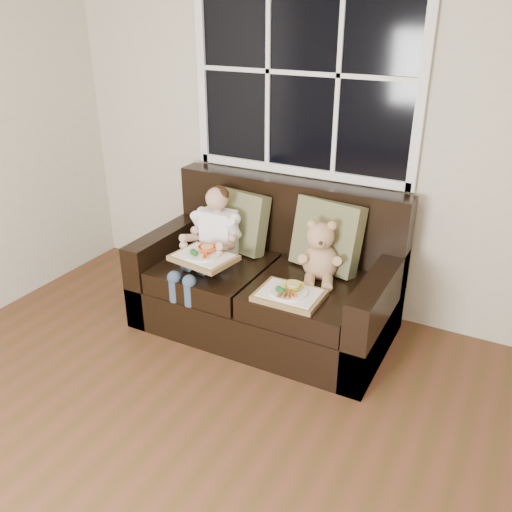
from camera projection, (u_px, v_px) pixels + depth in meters
The scene contains 9 objects.
room_walls at pixel (62, 205), 1.40m from camera, with size 4.52×5.02×2.71m.
window_back at pixel (303, 73), 3.53m from camera, with size 1.62×0.04×1.37m.
loveseat at pixel (269, 284), 3.73m from camera, with size 1.70×0.92×0.96m.
pillow_left at pixel (240, 221), 3.84m from camera, with size 0.46×0.28×0.44m.
pillow_right at pixel (327, 236), 3.55m from camera, with size 0.49×0.29×0.48m.
child at pixel (211, 237), 3.67m from camera, with size 0.34×0.58×0.77m.
teddy_bear at pixel (320, 255), 3.44m from camera, with size 0.29×0.34×0.41m.
tray_left at pixel (204, 256), 3.52m from camera, with size 0.43×0.35×0.09m.
tray_right at pixel (290, 294), 3.26m from camera, with size 0.40×0.30×0.09m.
Camera 1 is at (1.07, -0.94, 2.07)m, focal length 38.00 mm.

